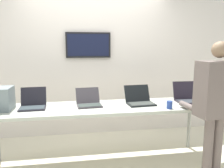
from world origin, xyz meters
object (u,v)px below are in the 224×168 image
at_px(workbench, 101,110).
at_px(coffee_mug, 169,105).
at_px(person, 216,99).
at_px(laptop_station_2, 139,100).
at_px(laptop_station_3, 187,97).
at_px(laptop_station_1, 89,102).
at_px(laptop_station_0, 33,103).

bearing_deg(workbench, coffee_mug, -16.39).
bearing_deg(person, coffee_mug, 136.34).
distance_m(laptop_station_2, person, 0.98).
height_order(workbench, laptop_station_3, laptop_station_3).
height_order(workbench, laptop_station_2, laptop_station_2).
relative_size(laptop_station_1, laptop_station_2, 0.92).
height_order(laptop_station_0, laptop_station_1, laptop_station_0).
bearing_deg(laptop_station_1, workbench, -26.77).
distance_m(laptop_station_3, coffee_mug, 0.53).
relative_size(workbench, laptop_station_1, 8.40).
bearing_deg(person, laptop_station_2, 135.83).
bearing_deg(laptop_station_2, coffee_mug, -44.81).
bearing_deg(laptop_station_0, workbench, -4.51).
distance_m(laptop_station_1, coffee_mug, 1.06).
bearing_deg(coffee_mug, laptop_station_1, 161.86).
distance_m(workbench, person, 1.41).
height_order(laptop_station_1, laptop_station_2, laptop_station_2).
relative_size(laptop_station_1, laptop_station_3, 1.04).
height_order(laptop_station_1, coffee_mug, laptop_station_1).
bearing_deg(coffee_mug, laptop_station_3, 38.34).
bearing_deg(person, laptop_station_3, 87.95).
relative_size(person, coffee_mug, 16.41).
distance_m(laptop_station_1, laptop_station_3, 1.42).
xyz_separation_m(laptop_station_2, coffee_mug, (0.31, -0.31, -0.01)).
bearing_deg(laptop_station_1, coffee_mug, -18.14).
relative_size(laptop_station_0, coffee_mug, 3.38).
xyz_separation_m(person, coffee_mug, (-0.39, 0.37, -0.14)).
relative_size(workbench, laptop_station_3, 8.72).
xyz_separation_m(workbench, laptop_station_0, (-0.88, 0.07, 0.11)).
height_order(laptop_station_3, person, person).
distance_m(laptop_station_0, laptop_station_1, 0.72).
bearing_deg(laptop_station_1, laptop_station_0, -179.09).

